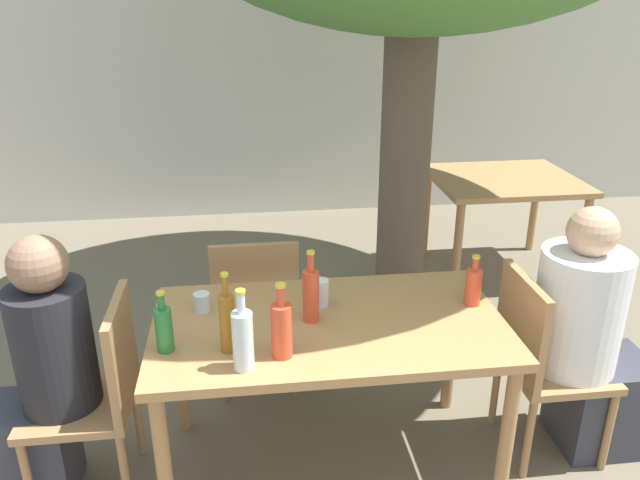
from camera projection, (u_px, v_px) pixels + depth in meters
name	position (u px, v px, depth m)	size (l,w,h in m)	color
ground_plane	(328.00, 464.00, 2.93)	(30.00, 30.00, 0.00)	#706651
cafe_building_wall	(275.00, 65.00, 5.65)	(10.00, 0.08, 2.80)	beige
dining_table_front	(329.00, 339.00, 2.67)	(1.49, 0.83, 0.76)	#B27F4C
dining_table_back	(503.00, 191.00, 4.63)	(1.04, 0.89, 0.76)	#B27F4C
patio_chair_0	(98.00, 388.00, 2.62)	(0.44, 0.44, 0.91)	#A87A4C
patio_chair_1	(540.00, 355.00, 2.84)	(0.44, 0.44, 0.91)	#A87A4C
patio_chair_2	(256.00, 305.00, 3.29)	(0.44, 0.44, 0.91)	#A87A4C
person_seated_0	(39.00, 387.00, 2.58)	(0.56, 0.32, 1.21)	#383842
person_seated_1	(589.00, 344.00, 2.85)	(0.59, 0.39, 1.23)	#383842
soda_bottle_0	(282.00, 329.00, 2.35)	(0.08, 0.08, 0.31)	#DB4C2D
soda_bottle_1	(311.00, 294.00, 2.60)	(0.07, 0.07, 0.32)	#DB4C2D
amber_bottle_2	(227.00, 321.00, 2.38)	(0.06, 0.06, 0.33)	#9E661E
soda_bottle_3	(473.00, 286.00, 2.74)	(0.07, 0.07, 0.24)	#DB4C2D
green_bottle_4	(164.00, 328.00, 2.39)	(0.07, 0.07, 0.26)	#287A38
water_bottle_5	(243.00, 339.00, 2.27)	(0.08, 0.08, 0.32)	silver
drinking_glass_0	(321.00, 292.00, 2.75)	(0.07, 0.07, 0.12)	white
drinking_glass_1	(202.00, 302.00, 2.70)	(0.07, 0.07, 0.08)	silver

